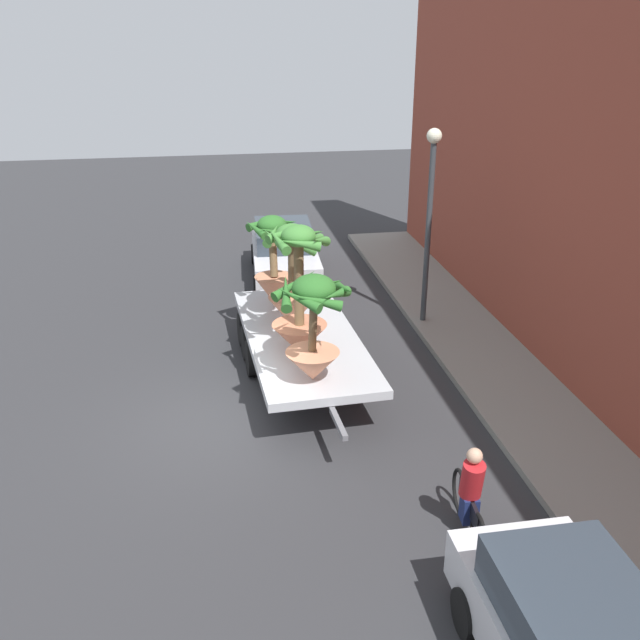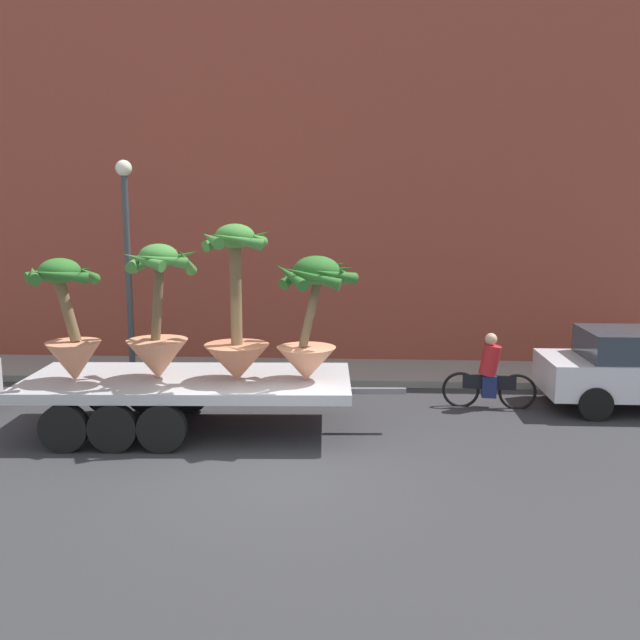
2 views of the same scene
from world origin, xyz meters
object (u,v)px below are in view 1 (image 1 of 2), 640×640
at_px(cyclist, 470,496).
at_px(street_lamp, 430,202).
at_px(potted_palm_rear, 299,308).
at_px(potted_palm_extra, 313,330).
at_px(potted_palm_front, 292,286).
at_px(trailing_car, 284,251).
at_px(flatbed_trailer, 300,338).
at_px(potted_palm_middle, 274,265).

distance_m(cyclist, street_lamp, 8.38).
bearing_deg(potted_palm_rear, street_lamp, 130.34).
bearing_deg(potted_palm_extra, potted_palm_rear, -176.60).
distance_m(potted_palm_front, trailing_car, 6.10).
relative_size(flatbed_trailer, street_lamp, 1.40).
xyz_separation_m(potted_palm_extra, street_lamp, (-4.38, 3.57, 1.18)).
bearing_deg(potted_palm_rear, potted_palm_middle, -175.87).
bearing_deg(street_lamp, potted_palm_rear, -49.66).
height_order(potted_palm_rear, trailing_car, potted_palm_rear).
bearing_deg(cyclist, trailing_car, -173.61).
bearing_deg(flatbed_trailer, potted_palm_rear, -7.81).
distance_m(cyclist, trailing_car, 12.11).
xyz_separation_m(flatbed_trailer, potted_palm_extra, (2.45, -0.08, 1.29)).
height_order(potted_palm_front, potted_palm_extra, potted_palm_front).
relative_size(potted_palm_extra, cyclist, 1.18).
distance_m(potted_palm_rear, trailing_car, 7.46).
relative_size(trailing_car, street_lamp, 0.96).
relative_size(potted_palm_front, cyclist, 1.29).
relative_size(potted_palm_middle, cyclist, 1.16).
relative_size(flatbed_trailer, cyclist, 3.68).
height_order(potted_palm_rear, potted_palm_middle, potted_palm_rear).
relative_size(potted_palm_rear, potted_palm_front, 1.14).
bearing_deg(potted_palm_rear, potted_palm_front, 178.24).
bearing_deg(street_lamp, potted_palm_front, -64.41).
xyz_separation_m(potted_palm_rear, potted_palm_front, (-1.37, 0.04, -0.05)).
distance_m(flatbed_trailer, potted_palm_middle, 2.08).
bearing_deg(potted_palm_middle, potted_palm_front, 9.51).
height_order(potted_palm_rear, potted_palm_front, potted_palm_rear).
bearing_deg(flatbed_trailer, potted_palm_middle, -167.74).
distance_m(potted_palm_middle, street_lamp, 4.08).
bearing_deg(potted_palm_front, street_lamp, 115.59).
relative_size(potted_palm_middle, street_lamp, 0.44).
relative_size(potted_palm_rear, potted_palm_middle, 1.27).
bearing_deg(trailing_car, street_lamp, 35.93).
bearing_deg(potted_palm_extra, cyclist, 28.44).
relative_size(potted_palm_middle, trailing_car, 0.46).
distance_m(potted_palm_extra, street_lamp, 5.78).
height_order(potted_palm_extra, trailing_car, potted_palm_extra).
bearing_deg(potted_palm_extra, street_lamp, 140.80).
relative_size(potted_palm_extra, trailing_car, 0.47).
height_order(flatbed_trailer, potted_palm_rear, potted_palm_rear).
distance_m(flatbed_trailer, potted_palm_front, 1.19).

